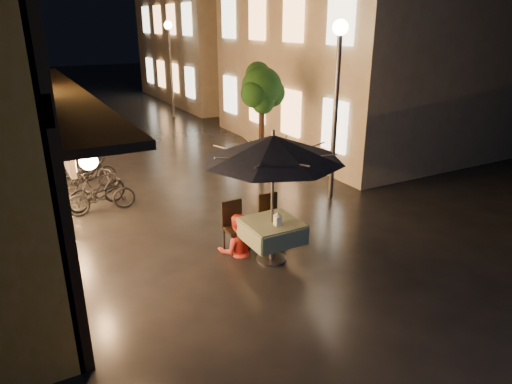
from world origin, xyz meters
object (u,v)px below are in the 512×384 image
cafe_table (272,231)px  table_lantern (278,218)px  streetlamp_near (337,79)px  patio_umbrella (273,148)px  person_orange (237,215)px  person_yellow (276,211)px  bicycle_0 (101,196)px

cafe_table → table_lantern: (-0.00, -0.19, 0.33)m
table_lantern → streetlamp_near: bearing=37.7°
patio_umbrella → person_orange: (-0.43, 0.57, -1.38)m
table_lantern → person_yellow: 0.91m
streetlamp_near → person_orange: streetlamp_near is taller
streetlamp_near → person_yellow: streetlamp_near is taller
cafe_table → patio_umbrella: 1.56m
table_lantern → person_yellow: size_ratio=0.18×
streetlamp_near → cafe_table: size_ratio=4.27×
person_orange → person_yellow: bearing=-163.4°
person_yellow → cafe_table: bearing=58.4°
streetlamp_near → table_lantern: bearing=-142.3°
person_yellow → bicycle_0: size_ratio=0.87×
patio_umbrella → person_orange: bearing=126.7°
table_lantern → bicycle_0: bearing=119.7°
streetlamp_near → table_lantern: size_ratio=16.92×
streetlamp_near → bicycle_0: size_ratio=2.70×
streetlamp_near → table_lantern: 4.24m
person_yellow → bicycle_0: 4.28m
patio_umbrella → bicycle_0: 4.81m
cafe_table → bicycle_0: (-2.30, 3.85, -0.18)m
streetlamp_near → table_lantern: (-2.96, -2.29, -2.00)m
bicycle_0 → table_lantern: bearing=-151.3°
patio_umbrella → person_yellow: bearing=53.1°
cafe_table → person_yellow: person_yellow is taller
streetlamp_near → person_orange: size_ratio=2.74×
patio_umbrella → table_lantern: (0.00, -0.19, -1.23)m
patio_umbrella → bicycle_0: bearing=120.9°
person_orange → bicycle_0: person_orange is taller
cafe_table → patio_umbrella: size_ratio=0.40×
person_orange → bicycle_0: bearing=-43.3°
patio_umbrella → person_yellow: size_ratio=1.83×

